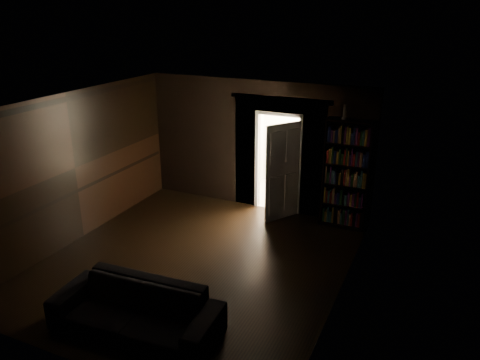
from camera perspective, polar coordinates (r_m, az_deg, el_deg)
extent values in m
plane|color=black|center=(8.34, -5.48, -10.02)|extent=(5.50, 5.50, 0.00)
cube|color=black|center=(10.61, -4.00, 5.03)|extent=(2.55, 0.10, 2.80)
cube|color=black|center=(9.61, 11.70, 2.99)|extent=(1.55, 0.10, 2.80)
cube|color=black|center=(9.69, 5.00, 9.89)|extent=(0.90, 0.10, 0.70)
cube|color=black|center=(9.18, -19.46, 1.39)|extent=(0.02, 5.50, 2.80)
cube|color=black|center=(6.90, 12.52, -4.18)|extent=(0.02, 5.50, 2.80)
cube|color=black|center=(5.77, -19.81, -10.15)|extent=(5.00, 0.02, 2.80)
cube|color=beige|center=(7.33, -6.22, 9.19)|extent=(5.00, 5.50, 0.02)
cube|color=silver|center=(9.99, 4.64, 1.91)|extent=(1.04, 0.06, 2.17)
cube|color=beige|center=(11.18, 6.08, -2.09)|extent=(2.20, 1.80, 0.10)
cube|color=beige|center=(11.55, 7.68, 5.14)|extent=(2.20, 0.10, 2.40)
cube|color=beige|center=(11.12, 1.18, 4.73)|extent=(0.10, 1.60, 2.40)
cube|color=beige|center=(10.50, 11.77, 3.34)|extent=(0.10, 1.60, 2.40)
cube|color=beige|center=(10.48, 6.60, 10.64)|extent=(2.20, 1.80, 0.10)
cube|color=#C96C76|center=(11.27, 7.83, 10.08)|extent=(2.00, 0.04, 0.26)
imported|color=black|center=(6.68, -12.66, -14.47)|extent=(2.38, 1.15, 0.89)
cube|color=black|center=(9.42, 12.83, 0.62)|extent=(0.95, 0.64, 2.20)
cube|color=white|center=(11.14, 9.94, 2.43)|extent=(0.78, 0.73, 1.65)
cube|color=silver|center=(9.59, 5.23, 0.94)|extent=(0.50, 0.74, 2.05)
cube|color=silver|center=(9.13, 12.65, 8.14)|extent=(0.12, 0.12, 0.29)
cube|color=black|center=(10.79, 9.67, 7.06)|extent=(0.58, 0.11, 0.23)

